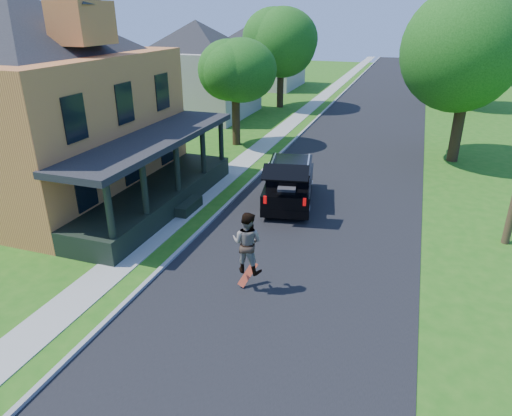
% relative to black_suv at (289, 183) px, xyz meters
% --- Properties ---
extents(ground, '(140.00, 140.00, 0.00)m').
position_rel_black_suv_xyz_m(ground, '(1.63, -8.37, -0.90)').
color(ground, '#205E12').
rests_on(ground, ground).
extents(street, '(8.00, 120.00, 0.02)m').
position_rel_black_suv_xyz_m(street, '(1.63, 11.63, -0.90)').
color(street, black).
rests_on(street, ground).
extents(curb, '(0.15, 120.00, 0.12)m').
position_rel_black_suv_xyz_m(curb, '(-2.42, 11.63, -0.90)').
color(curb, gray).
rests_on(curb, ground).
extents(sidewalk, '(1.30, 120.00, 0.03)m').
position_rel_black_suv_xyz_m(sidewalk, '(-3.97, 11.63, -0.90)').
color(sidewalk, '#9FA097').
rests_on(sidewalk, ground).
extents(front_walk, '(6.50, 1.20, 0.03)m').
position_rel_black_suv_xyz_m(front_walk, '(-7.87, -2.37, -0.90)').
color(front_walk, '#9FA097').
rests_on(front_walk, ground).
extents(main_house, '(15.56, 15.56, 10.10)m').
position_rel_black_suv_xyz_m(main_house, '(-11.17, -2.38, 4.02)').
color(main_house, '#E68F43').
rests_on(main_house, ground).
extents(neighbor_house_mid, '(12.78, 12.78, 8.30)m').
position_rel_black_suv_xyz_m(neighbor_house_mid, '(-11.87, 15.63, 3.29)').
color(neighbor_house_mid, '#A29B8F').
rests_on(neighbor_house_mid, ground).
extents(neighbor_house_far, '(12.78, 12.78, 8.30)m').
position_rel_black_suv_xyz_m(neighbor_house_far, '(-11.87, 31.63, 3.29)').
color(neighbor_house_far, '#A29B8F').
rests_on(neighbor_house_far, ground).
extents(black_suv, '(2.76, 5.29, 2.35)m').
position_rel_black_suv_xyz_m(black_suv, '(0.00, 0.00, 0.00)').
color(black_suv, black).
rests_on(black_suv, ground).
extents(skateboarder, '(0.96, 0.77, 1.90)m').
position_rel_black_suv_xyz_m(skateboarder, '(0.63, -7.07, 0.70)').
color(skateboarder, black).
rests_on(skateboarder, ground).
extents(skateboard, '(0.52, 0.54, 0.72)m').
position_rel_black_suv_xyz_m(skateboard, '(0.59, -6.90, -0.52)').
color(skateboard, '#9E260D').
rests_on(skateboard, ground).
extents(tree_left_mid, '(4.81, 4.53, 7.13)m').
position_rel_black_suv_xyz_m(tree_left_mid, '(-5.74, 8.17, 3.96)').
color(tree_left_mid, black).
rests_on(tree_left_mid, ground).
extents(tree_left_far, '(6.31, 6.16, 8.93)m').
position_rel_black_suv_xyz_m(tree_left_far, '(-6.58, 20.83, 4.72)').
color(tree_left_far, black).
rests_on(tree_left_far, ground).
extents(tree_right_near, '(6.75, 6.48, 9.33)m').
position_rel_black_suv_xyz_m(tree_right_near, '(7.09, 9.00, 5.18)').
color(tree_right_near, black).
rests_on(tree_right_near, ground).
extents(tree_right_mid, '(6.99, 6.66, 8.33)m').
position_rel_black_suv_xyz_m(tree_right_mid, '(8.22, 26.02, 4.58)').
color(tree_right_mid, black).
rests_on(tree_right_mid, ground).
extents(tree_right_far, '(6.03, 6.17, 7.67)m').
position_rel_black_suv_xyz_m(tree_right_far, '(9.56, 41.92, 4.02)').
color(tree_right_far, black).
rests_on(tree_right_far, ground).
extents(utility_pole_far, '(1.70, 0.28, 9.01)m').
position_rel_black_suv_xyz_m(utility_pole_far, '(8.08, 25.59, 3.76)').
color(utility_pole_far, '#3F311D').
rests_on(utility_pole_far, ground).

